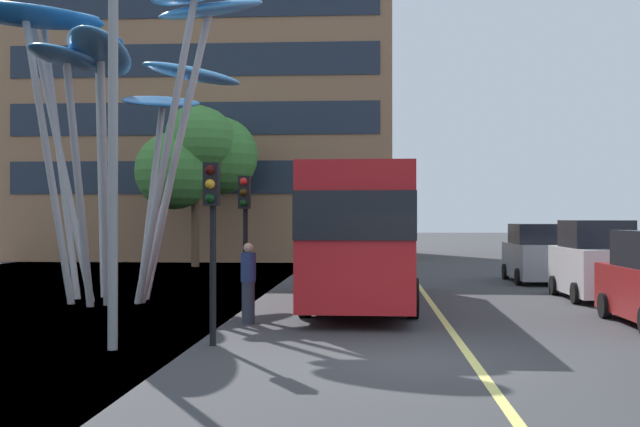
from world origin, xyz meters
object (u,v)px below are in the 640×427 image
Objects in this scene: leaf_sculpture at (111,61)px; traffic_light_kerb_near at (212,213)px; pedestrian at (248,283)px; traffic_light_kerb_far at (245,214)px; car_side_street at (535,255)px; red_bus at (362,228)px; car_parked_far at (595,263)px; street_lamp at (127,47)px.

traffic_light_kerb_near is (4.49, -7.67, -4.42)m from leaf_sculpture.
leaf_sculpture is at bearing 136.08° from pedestrian.
car_side_street is (9.16, 10.70, -1.45)m from traffic_light_kerb_far.
pedestrian is (4.68, -4.51, -5.97)m from leaf_sculpture.
traffic_light_kerb_far reaches higher than traffic_light_kerb_near.
pedestrian is (0.19, 3.16, -1.55)m from traffic_light_kerb_near.
traffic_light_kerb_far is at bearing -135.57° from red_bus.
leaf_sculpture is at bearing 177.55° from red_bus.
red_bus is 5.04m from pedestrian.
car_parked_far is 15.19m from street_lamp.
leaf_sculpture is 2.70× the size of traffic_light_kerb_near.
street_lamp is 6.06m from pedestrian.
traffic_light_kerb_far is 0.81× the size of car_parked_far.
car_parked_far reaches higher than car_side_street.
car_side_street is at bearing 49.42° from traffic_light_kerb_far.
street_lamp reaches higher than pedestrian.
pedestrian is at bearing -121.02° from red_bus.
car_parked_far is 2.30× the size of pedestrian.
traffic_light_kerb_near is at bearing -93.41° from pedestrian.
leaf_sculpture reaches higher than red_bus.
car_side_street is at bearing 56.29° from street_lamp.
car_side_street is at bearing 53.85° from pedestrian.
leaf_sculpture is 2.10× the size of car_side_street.
traffic_light_kerb_far is (-0.12, 4.58, 0.00)m from traffic_light_kerb_near.
red_bus is 1.20× the size of leaf_sculpture.
traffic_light_kerb_far is (4.37, -3.09, -4.41)m from leaf_sculpture.
traffic_light_kerb_near is 0.78× the size of car_side_street.
pedestrian is at bearing -77.60° from traffic_light_kerb_far.
leaf_sculpture is at bearing -174.29° from car_parked_far.
leaf_sculpture is at bearing 144.73° from traffic_light_kerb_far.
pedestrian is at bearing 86.59° from traffic_light_kerb_near.
traffic_light_kerb_far reaches higher than pedestrian.
car_parked_far reaches higher than pedestrian.
leaf_sculpture is 8.80m from street_lamp.
leaf_sculpture reaches higher than car_side_street.
traffic_light_kerb_near is at bearing -59.63° from leaf_sculpture.
red_bus reaches higher than traffic_light_kerb_near.
traffic_light_kerb_near is 4.58m from traffic_light_kerb_far.
traffic_light_kerb_far is at bearing 75.10° from street_lamp.
traffic_light_kerb_far is 0.39× the size of street_lamp.
red_bus is 10.19m from car_side_street.
car_side_street is (9.04, 15.28, -1.45)m from traffic_light_kerb_near.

